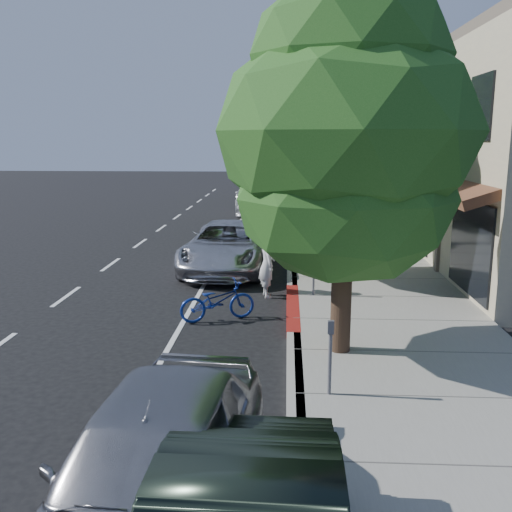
# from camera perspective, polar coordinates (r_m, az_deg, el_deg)

# --- Properties ---
(ground) EXTENTS (120.00, 120.00, 0.00)m
(ground) POSITION_cam_1_polar(r_m,az_deg,el_deg) (13.46, 3.74, -6.80)
(ground) COLOR black
(ground) RESTS_ON ground
(sidewalk) EXTENTS (4.60, 56.00, 0.15)m
(sidewalk) POSITION_cam_1_polar(r_m,az_deg,el_deg) (21.33, 9.73, 0.24)
(sidewalk) COLOR gray
(sidewalk) RESTS_ON ground
(curb) EXTENTS (0.30, 56.00, 0.15)m
(curb) POSITION_cam_1_polar(r_m,az_deg,el_deg) (21.18, 3.54, 0.31)
(curb) COLOR #9E998E
(curb) RESTS_ON ground
(curb_red_segment) EXTENTS (0.32, 4.00, 0.15)m
(curb_red_segment) POSITION_cam_1_polar(r_m,az_deg,el_deg) (14.39, 3.71, -5.24)
(curb_red_segment) COLOR maroon
(curb_red_segment) RESTS_ON ground
(storefront_building) EXTENTS (10.00, 36.00, 7.00)m
(storefront_building) POSITION_cam_1_polar(r_m,az_deg,el_deg) (32.28, 21.07, 9.64)
(storefront_building) COLOR tan
(storefront_building) RESTS_ON ground
(street_tree_0) EXTENTS (4.89, 4.89, 7.14)m
(street_tree_0) POSITION_cam_1_polar(r_m,az_deg,el_deg) (10.81, 9.03, 11.69)
(street_tree_0) COLOR black
(street_tree_0) RESTS_ON ground
(street_tree_1) EXTENTS (4.90, 4.90, 7.61)m
(street_tree_1) POSITION_cam_1_polar(r_m,az_deg,el_deg) (16.80, 6.98, 12.94)
(street_tree_1) COLOR black
(street_tree_1) RESTS_ON ground
(street_tree_2) EXTENTS (4.44, 4.44, 7.17)m
(street_tree_2) POSITION_cam_1_polar(r_m,az_deg,el_deg) (22.78, 5.97, 12.06)
(street_tree_2) COLOR black
(street_tree_2) RESTS_ON ground
(street_tree_3) EXTENTS (5.06, 5.06, 7.33)m
(street_tree_3) POSITION_cam_1_polar(r_m,az_deg,el_deg) (28.78, 5.39, 11.98)
(street_tree_3) COLOR black
(street_tree_3) RESTS_ON ground
(street_tree_4) EXTENTS (4.27, 4.27, 7.51)m
(street_tree_4) POSITION_cam_1_polar(r_m,az_deg,el_deg) (34.78, 5.02, 12.46)
(street_tree_4) COLOR black
(street_tree_4) RESTS_ON ground
(street_tree_5) EXTENTS (4.13, 4.13, 7.11)m
(street_tree_5) POSITION_cam_1_polar(r_m,az_deg,el_deg) (40.77, 4.75, 11.98)
(street_tree_5) COLOR black
(street_tree_5) RESTS_ON ground
(cyclist) EXTENTS (0.59, 0.76, 1.83)m
(cyclist) POSITION_cam_1_polar(r_m,az_deg,el_deg) (15.46, 1.11, -0.80)
(cyclist) COLOR silver
(cyclist) RESTS_ON ground
(bicycle) EXTENTS (1.93, 1.30, 0.96)m
(bicycle) POSITION_cam_1_polar(r_m,az_deg,el_deg) (13.59, -3.88, -4.50)
(bicycle) COLOR navy
(bicycle) RESTS_ON ground
(silver_suv) EXTENTS (2.87, 5.75, 1.56)m
(silver_suv) POSITION_cam_1_polar(r_m,az_deg,el_deg) (18.69, -2.88, 0.98)
(silver_suv) COLOR silver
(silver_suv) RESTS_ON ground
(dark_sedan) EXTENTS (2.04, 4.83, 1.55)m
(dark_sedan) POSITION_cam_1_polar(r_m,az_deg,el_deg) (27.49, 2.42, 4.46)
(dark_sedan) COLOR black
(dark_sedan) RESTS_ON ground
(white_pickup) EXTENTS (2.95, 6.27, 1.77)m
(white_pickup) POSITION_cam_1_polar(r_m,az_deg,el_deg) (32.97, 0.08, 5.88)
(white_pickup) COLOR silver
(white_pickup) RESTS_ON ground
(dark_suv_far) EXTENTS (2.22, 4.95, 1.65)m
(dark_suv_far) POSITION_cam_1_polar(r_m,az_deg,el_deg) (34.48, 0.24, 6.05)
(dark_suv_far) COLOR black
(dark_suv_far) RESTS_ON ground
(near_car_a) EXTENTS (2.38, 5.03, 1.66)m
(near_car_a) POSITION_cam_1_polar(r_m,az_deg,el_deg) (6.58, -10.06, -20.09)
(near_car_a) COLOR #9B9BA0
(near_car_a) RESTS_ON ground
(pedestrian) EXTENTS (1.03, 0.96, 1.70)m
(pedestrian) POSITION_cam_1_polar(r_m,az_deg,el_deg) (25.23, 10.58, 4.12)
(pedestrian) COLOR black
(pedestrian) RESTS_ON sidewalk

